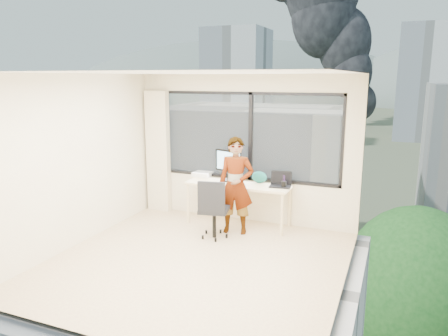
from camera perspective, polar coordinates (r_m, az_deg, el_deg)
The scene contains 24 objects.
floor at distance 6.13m, azimuth -3.63°, elevation -12.42°, with size 4.00×4.00×0.01m, color #CFBF86.
ceiling at distance 5.58m, azimuth -3.99°, elevation 12.67°, with size 4.00×4.00×0.01m, color white.
wall_front at distance 4.08m, azimuth -16.28°, elevation -6.16°, with size 4.00×0.01×2.60m, color beige.
wall_left at distance 6.82m, azimuth -19.09°, elevation 0.94°, with size 0.01×4.00×2.60m, color beige.
wall_right at distance 5.18m, azimuth 16.53°, elevation -2.30°, with size 0.01×4.00×2.60m, color beige.
window_wall at distance 7.48m, azimuth 3.27°, elevation 4.27°, with size 3.30×0.16×1.55m, color black, non-canonical shape.
curtain at distance 8.17m, azimuth -8.86°, elevation 2.16°, with size 0.45×0.14×2.30m, color beige.
desk at distance 7.43m, azimuth 1.94°, elevation -4.86°, with size 1.80×0.60×0.75m, color beige.
chair at distance 6.81m, azimuth -1.33°, elevation -5.36°, with size 0.51×0.51×1.00m, color black, non-canonical shape.
person at distance 6.95m, azimuth 1.61°, elevation -2.39°, with size 0.59×0.38×1.60m, color #2D2D33.
monitor at distance 7.43m, azimuth 0.67°, elevation 0.36°, with size 0.56×0.12×0.56m, color black, non-canonical shape.
game_console at distance 7.84m, azimuth -2.91°, elevation -0.83°, with size 0.32×0.27×0.08m, color white.
laptop at distance 7.11m, azimuth 7.59°, elevation -1.65°, with size 0.35×0.37×0.23m, color black, non-canonical shape.
cellphone at distance 7.22m, azimuth 2.29°, elevation -2.23°, with size 0.10×0.05×0.01m, color black.
pen_cup at distance 7.09m, azimuth 8.04°, elevation -2.21°, with size 0.09×0.09×0.11m, color black.
handbag at distance 7.35m, azimuth 4.77°, elevation -1.22°, with size 0.26×0.13×0.20m, color #0C4A3B.
exterior_ground at distance 126.12m, azimuth 20.99°, elevation 3.80°, with size 400.00×400.00×0.04m, color #515B3D.
near_bldg_a at distance 38.05m, azimuth 4.01°, elevation -2.42°, with size 16.00×12.00×14.00m, color #F2E4CA.
far_tower_a at distance 106.82m, azimuth 1.76°, elevation 10.77°, with size 14.00×14.00×28.00m, color silver.
far_tower_b at distance 125.14m, azimuth 25.24°, elevation 10.30°, with size 13.00×13.00×30.00m, color silver.
far_tower_d at distance 167.21m, azimuth 0.32°, elevation 10.24°, with size 16.00×14.00×22.00m, color silver.
hill_a at distance 347.70m, azimuth 1.64°, elevation 9.41°, with size 288.00×216.00×90.00m, color slate.
tree_a at distance 35.03m, azimuth -11.42°, elevation -9.09°, with size 7.00×7.00×8.00m, color #1B531C, non-canonical shape.
tree_b at distance 26.01m, azimuth 24.00°, elevation -16.58°, with size 7.60×7.60×9.00m, color #1B531C, non-canonical shape.
Camera 1 is at (2.46, -5.01, 2.55)m, focal length 33.96 mm.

